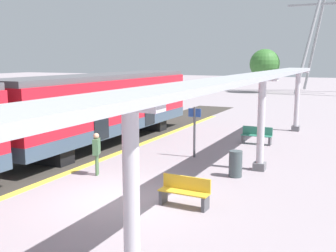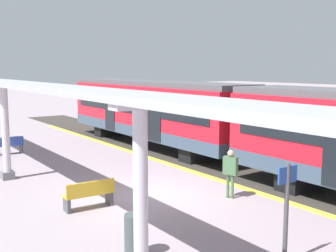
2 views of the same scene
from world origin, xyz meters
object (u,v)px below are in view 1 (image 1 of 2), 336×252
at_px(canopy_pillar_second, 132,208).
at_px(passenger_waiting_near_edge, 97,149).
at_px(bench_mid_platform, 257,135).
at_px(platform_info_sign, 195,127).
at_px(canopy_pillar_third, 261,124).
at_px(canopy_pillar_fourth, 297,101).
at_px(bench_near_end, 185,191).
at_px(train_far_carriage, 105,107).
at_px(trash_bin, 235,164).

distance_m(canopy_pillar_second, passenger_waiting_near_edge, 8.41).
bearing_deg(bench_mid_platform, platform_info_sign, -114.59).
relative_size(canopy_pillar_third, bench_mid_platform, 2.35).
distance_m(canopy_pillar_fourth, bench_near_end, 14.43).
bearing_deg(canopy_pillar_fourth, platform_info_sign, -109.35).
xyz_separation_m(bench_near_end, bench_mid_platform, (-0.13, 9.63, 0.00)).
bearing_deg(platform_info_sign, bench_near_end, -71.16).
bearing_deg(canopy_pillar_third, canopy_pillar_second, -90.00).
bearing_deg(passenger_waiting_near_edge, canopy_pillar_fourth, 67.56).
bearing_deg(train_far_carriage, canopy_pillar_third, -12.66).
relative_size(canopy_pillar_fourth, passenger_waiting_near_edge, 2.25).
distance_m(canopy_pillar_second, bench_mid_platform, 14.67).
relative_size(canopy_pillar_fourth, bench_mid_platform, 2.35).
distance_m(canopy_pillar_fourth, bench_mid_platform, 5.04).
relative_size(train_far_carriage, platform_info_sign, 6.26).
relative_size(train_far_carriage, canopy_pillar_fourth, 3.89).
relative_size(bench_mid_platform, platform_info_sign, 0.68).
bearing_deg(trash_bin, canopy_pillar_third, 64.50).
bearing_deg(train_far_carriage, canopy_pillar_fourth, 43.13).
bearing_deg(trash_bin, bench_mid_platform, 95.92).
height_order(trash_bin, platform_info_sign, platform_info_sign).
relative_size(bench_mid_platform, passenger_waiting_near_edge, 0.96).
xyz_separation_m(train_far_carriage, passenger_waiting_near_edge, (2.95, -5.04, -0.85)).
height_order(train_far_carriage, canopy_pillar_fourth, canopy_pillar_fourth).
bearing_deg(passenger_waiting_near_edge, train_far_carriage, 120.34).
relative_size(canopy_pillar_fourth, bench_near_end, 2.34).
xyz_separation_m(trash_bin, platform_info_sign, (-2.44, 2.15, 0.85)).
distance_m(canopy_pillar_third, bench_near_end, 5.09).
xyz_separation_m(train_far_carriage, platform_info_sign, (5.18, -0.95, -0.50)).
height_order(bench_near_end, platform_info_sign, platform_info_sign).
relative_size(canopy_pillar_second, platform_info_sign, 1.61).
bearing_deg(canopy_pillar_third, bench_near_end, -102.96).
distance_m(trash_bin, passenger_waiting_near_edge, 5.08).
height_order(train_far_carriage, canopy_pillar_second, canopy_pillar_second).
distance_m(canopy_pillar_second, trash_bin, 8.58).
height_order(train_far_carriage, canopy_pillar_third, canopy_pillar_third).
xyz_separation_m(canopy_pillar_second, bench_mid_platform, (-1.23, 14.56, -1.35)).
height_order(canopy_pillar_second, platform_info_sign, canopy_pillar_second).
bearing_deg(canopy_pillar_fourth, canopy_pillar_second, -90.00).
distance_m(train_far_carriage, trash_bin, 8.33).
distance_m(canopy_pillar_fourth, passenger_waiting_near_edge, 13.81).
height_order(canopy_pillar_fourth, platform_info_sign, canopy_pillar_fourth).
xyz_separation_m(canopy_pillar_fourth, bench_mid_platform, (-1.23, -4.70, -1.35)).
distance_m(bench_mid_platform, passenger_waiting_near_edge, 9.01).
bearing_deg(bench_mid_platform, canopy_pillar_third, -75.74).
relative_size(canopy_pillar_second, bench_near_end, 2.34).
height_order(canopy_pillar_second, passenger_waiting_near_edge, canopy_pillar_second).
xyz_separation_m(canopy_pillar_third, bench_mid_platform, (-1.23, 4.84, -1.35)).
height_order(canopy_pillar_fourth, bench_near_end, canopy_pillar_fourth).
bearing_deg(bench_near_end, train_far_carriage, 137.02).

